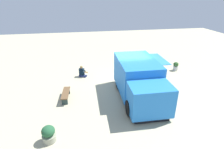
% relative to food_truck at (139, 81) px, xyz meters
% --- Properties ---
extents(ground_plane, '(40.00, 40.00, 0.00)m').
position_rel_food_truck_xyz_m(ground_plane, '(0.18, -1.94, -1.09)').
color(ground_plane, '#B9B08E').
extents(food_truck, '(2.97, 5.17, 2.27)m').
position_rel_food_truck_xyz_m(food_truck, '(0.00, 0.00, 0.00)').
color(food_truck, '#277CD7').
rests_on(food_truck, ground_plane).
extents(person_customer, '(0.81, 0.63, 0.89)m').
position_rel_food_truck_xyz_m(person_customer, '(3.38, -3.74, -0.75)').
color(person_customer, navy).
rests_on(person_customer, ground_plane).
extents(planter_flowering_near, '(0.61, 0.61, 0.80)m').
position_rel_food_truck_xyz_m(planter_flowering_near, '(5.02, 2.94, -0.70)').
color(planter_flowering_near, '#9D9E88').
rests_on(planter_flowering_near, ground_plane).
extents(planter_flowering_far, '(0.43, 0.43, 0.72)m').
position_rel_food_truck_xyz_m(planter_flowering_far, '(-4.45, -3.62, -0.71)').
color(planter_flowering_far, beige).
rests_on(planter_flowering_far, ground_plane).
extents(plaza_bench, '(0.51, 1.55, 0.46)m').
position_rel_food_truck_xyz_m(plaza_bench, '(4.47, -0.54, -0.74)').
color(plaza_bench, brown).
rests_on(plaza_bench, ground_plane).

